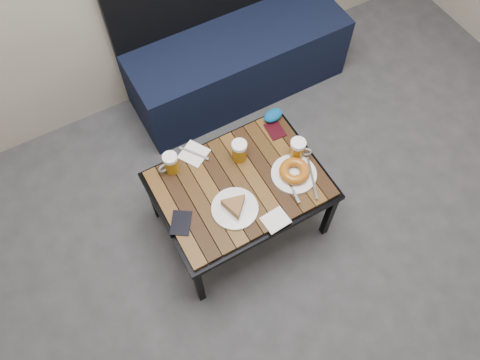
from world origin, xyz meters
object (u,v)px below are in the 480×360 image
beer_mug_left (171,163)px  beer_mug_right (298,149)px  cafe_table (240,187)px  plate_pie (235,207)px  bench (236,56)px  passport_navy (181,223)px  passport_burgundy (275,130)px  plate_bagel (294,172)px  beer_mug_centre (240,151)px  knit_pouch (273,115)px

beer_mug_left → beer_mug_right: bearing=155.1°
cafe_table → plate_pie: (-0.09, -0.11, 0.07)m
cafe_table → beer_mug_right: 0.34m
plate_pie → bench: bearing=60.9°
bench → passport_navy: 1.30m
beer_mug_right → plate_pie: 0.44m
cafe_table → passport_navy: passport_navy is taller
plate_pie → passport_burgundy: (0.41, 0.30, -0.02)m
cafe_table → plate_bagel: size_ratio=2.89×
beer_mug_left → plate_bagel: (0.51, -0.33, -0.03)m
plate_pie → plate_bagel: 0.35m
cafe_table → beer_mug_right: (0.33, -0.00, 0.11)m
beer_mug_left → beer_mug_right: beer_mug_right is taller
beer_mug_left → cafe_table: bearing=135.2°
cafe_table → beer_mug_left: bearing=138.0°
beer_mug_left → plate_pie: size_ratio=0.53×
beer_mug_right → passport_navy: 0.68m
beer_mug_right → passport_burgundy: 0.20m
passport_navy → passport_burgundy: (0.66, 0.24, -0.00)m
passport_navy → plate_bagel: bearing=30.2°
beer_mug_centre → plate_pie: 0.30m
bench → beer_mug_left: size_ratio=11.86×
bench → passport_navy: bearing=-130.5°
beer_mug_left → passport_navy: 0.31m
cafe_table → beer_mug_left: (-0.26, 0.23, 0.10)m
plate_bagel → passport_navy: size_ratio=2.29×
beer_mug_centre → beer_mug_right: beer_mug_right is taller
beer_mug_right → passport_navy: size_ratio=0.98×
beer_mug_left → passport_burgundy: beer_mug_left is taller
beer_mug_left → knit_pouch: size_ratio=1.05×
beer_mug_left → beer_mug_centre: 0.35m
plate_pie → plate_bagel: bearing=3.6°
plate_pie → plate_bagel: same height
beer_mug_left → beer_mug_centre: (0.33, -0.10, 0.00)m
passport_navy → passport_burgundy: size_ratio=1.11×
cafe_table → passport_burgundy: 0.37m
bench → beer_mug_left: bench is taller
beer_mug_centre → plate_pie: (-0.16, -0.25, -0.04)m
bench → plate_bagel: bench is taller
beer_mug_left → plate_pie: (0.17, -0.35, -0.03)m
plate_bagel → passport_burgundy: size_ratio=2.56×
plate_pie → cafe_table: bearing=51.1°
beer_mug_right → cafe_table: bearing=-142.9°
bench → plate_bagel: 1.07m
cafe_table → beer_mug_right: bearing=-0.7°
cafe_table → beer_mug_left: size_ratio=7.11×
beer_mug_centre → plate_pie: size_ratio=0.55×
beer_mug_centre → passport_navy: beer_mug_centre is taller
beer_mug_centre → passport_navy: 0.46m
bench → beer_mug_right: 0.98m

